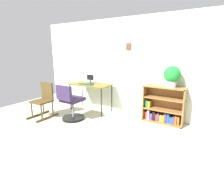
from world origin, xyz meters
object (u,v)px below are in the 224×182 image
object	(u,v)px
monitor	(90,79)
keyboard	(86,84)
bookshelf_low	(163,107)
potted_plant_on_shelf	(172,75)
desk	(91,86)
office_chair	(71,105)
rocking_chair	(44,100)

from	to	relation	value
monitor	keyboard	distance (m)	0.20
bookshelf_low	potted_plant_on_shelf	bearing A→B (deg)	-19.00
monitor	potted_plant_on_shelf	bearing A→B (deg)	3.73
desk	office_chair	xyz separation A→B (m)	(0.02, -0.77, -0.31)
bookshelf_low	office_chair	bearing A→B (deg)	-151.73
desk	monitor	world-z (taller)	monitor
office_chair	bookshelf_low	xyz separation A→B (m)	(1.85, 1.00, -0.01)
monitor	bookshelf_low	bearing A→B (deg)	5.62
desk	rocking_chair	world-z (taller)	rocking_chair
desk	rocking_chair	xyz separation A→B (m)	(-0.70, -0.94, -0.25)
monitor	office_chair	bearing A→B (deg)	-86.60
desk	keyboard	world-z (taller)	keyboard
desk	potted_plant_on_shelf	xyz separation A→B (m)	(2.03, 0.17, 0.41)
keyboard	rocking_chair	size ratio (longest dim) A/B	0.50
keyboard	rocking_chair	xyz separation A→B (m)	(-0.66, -0.80, -0.32)
desk	bookshelf_low	xyz separation A→B (m)	(1.87, 0.22, -0.32)
monitor	keyboard	size ratio (longest dim) A/B	0.56
desk	keyboard	distance (m)	0.16
keyboard	office_chair	xyz separation A→B (m)	(0.06, -0.63, -0.37)
office_chair	potted_plant_on_shelf	distance (m)	2.33
monitor	office_chair	world-z (taller)	monitor
monitor	potted_plant_on_shelf	distance (m)	2.07
desk	potted_plant_on_shelf	bearing A→B (deg)	4.77
desk	bookshelf_low	bearing A→B (deg)	6.77
rocking_chair	keyboard	bearing A→B (deg)	50.38
keyboard	office_chair	world-z (taller)	office_chair
office_chair	rocking_chair	xyz separation A→B (m)	(-0.72, -0.17, 0.06)
monitor	rocking_chair	distance (m)	1.26
monitor	keyboard	world-z (taller)	monitor
potted_plant_on_shelf	rocking_chair	bearing A→B (deg)	-157.90
potted_plant_on_shelf	keyboard	bearing A→B (deg)	-171.53
rocking_chair	potted_plant_on_shelf	distance (m)	3.02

